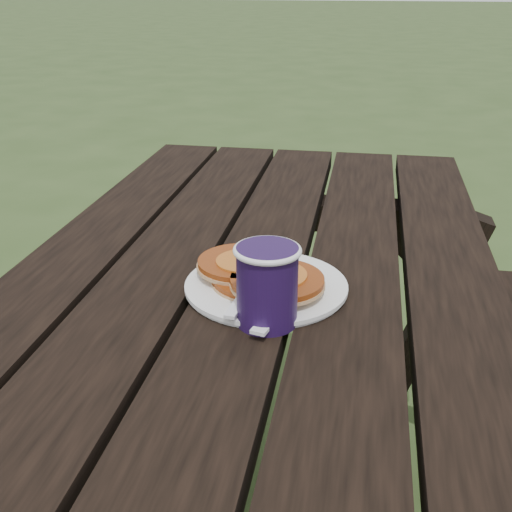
# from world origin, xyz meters

# --- Properties ---
(plate) EXTENTS (0.25, 0.25, 0.01)m
(plate) POSITION_xyz_m (0.03, 0.10, 0.76)
(plate) COLOR white
(plate) RESTS_ON picnic_table
(pancake_stack) EXTENTS (0.19, 0.18, 0.04)m
(pancake_stack) POSITION_xyz_m (0.02, 0.10, 0.77)
(pancake_stack) COLOR #8C3A0F
(pancake_stack) RESTS_ON plate
(knife) EXTENTS (0.06, 0.18, 0.00)m
(knife) POSITION_xyz_m (0.06, 0.04, 0.76)
(knife) COLOR white
(knife) RESTS_ON plate
(fork) EXTENTS (0.05, 0.16, 0.01)m
(fork) POSITION_xyz_m (0.01, 0.03, 0.77)
(fork) COLOR white
(fork) RESTS_ON plate
(coffee_cup) EXTENTS (0.09, 0.09, 0.11)m
(coffee_cup) POSITION_xyz_m (0.05, 0.00, 0.81)
(coffee_cup) COLOR #200E3A
(coffee_cup) RESTS_ON picnic_table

